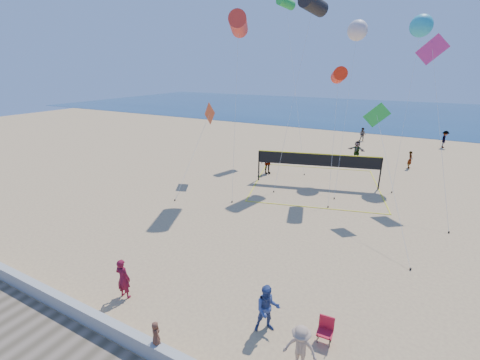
% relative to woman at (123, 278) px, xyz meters
% --- Properties ---
extents(ground, '(120.00, 120.00, 0.00)m').
position_rel_woman_xyz_m(ground, '(3.33, 1.41, -0.82)').
color(ground, tan).
rests_on(ground, ground).
extents(ocean, '(140.00, 50.00, 0.03)m').
position_rel_woman_xyz_m(ocean, '(3.33, 63.41, -0.80)').
color(ocean, navy).
rests_on(ocean, ground).
extents(seawall, '(32.00, 0.30, 0.60)m').
position_rel_woman_xyz_m(seawall, '(3.33, -1.59, -0.52)').
color(seawall, '#AEAEA9').
rests_on(seawall, ground).
extents(woman, '(0.63, 0.45, 1.63)m').
position_rel_woman_xyz_m(woman, '(0.00, 0.00, 0.00)').
color(woman, maroon).
rests_on(woman, ground).
extents(toddler, '(0.43, 0.37, 0.75)m').
position_rel_woman_xyz_m(toddler, '(3.02, -1.53, 0.16)').
color(toddler, brown).
rests_on(toddler, seawall).
extents(bystander_a, '(1.05, 0.99, 1.71)m').
position_rel_woman_xyz_m(bystander_a, '(5.45, 1.06, 0.04)').
color(bystander_a, '#334681').
rests_on(bystander_a, ground).
extents(bystander_b, '(1.03, 0.65, 1.52)m').
position_rel_woman_xyz_m(bystander_b, '(6.88, 0.13, -0.06)').
color(bystander_b, tan).
rests_on(bystander_b, ground).
extents(far_person_0, '(1.07, 1.13, 1.88)m').
position_rel_woman_xyz_m(far_person_0, '(-1.32, 16.50, 0.12)').
color(far_person_0, gray).
rests_on(far_person_0, ground).
extents(far_person_1, '(1.72, 0.92, 1.77)m').
position_rel_woman_xyz_m(far_person_1, '(4.40, 24.52, 0.07)').
color(far_person_1, gray).
rests_on(far_person_1, ground).
extents(far_person_2, '(0.41, 0.58, 1.51)m').
position_rel_woman_xyz_m(far_person_2, '(8.99, 23.73, -0.06)').
color(far_person_2, gray).
rests_on(far_person_2, ground).
extents(far_person_3, '(0.87, 0.73, 1.60)m').
position_rel_woman_xyz_m(far_person_3, '(3.65, 33.18, -0.02)').
color(far_person_3, gray).
rests_on(far_person_3, ground).
extents(far_person_4, '(0.78, 1.24, 1.85)m').
position_rel_woman_xyz_m(far_person_4, '(12.03, 34.04, 0.11)').
color(far_person_4, gray).
rests_on(far_person_4, ground).
extents(camp_chair, '(0.51, 0.62, 0.99)m').
position_rel_woman_xyz_m(camp_chair, '(7.27, 1.51, -0.32)').
color(camp_chair, red).
rests_on(camp_chair, ground).
extents(volleyball_net, '(10.93, 10.83, 2.40)m').
position_rel_woman_xyz_m(volleyball_net, '(2.98, 15.80, 0.82)').
color(volleyball_net, black).
rests_on(volleyball_net, ground).
extents(kite_0, '(2.35, 4.69, 11.66)m').
position_rel_woman_xyz_m(kite_0, '(-2.13, 13.04, 10.11)').
color(kite_0, red).
rests_on(kite_0, ground).
extents(kite_1, '(1.68, 7.09, 13.31)m').
position_rel_woman_xyz_m(kite_1, '(1.06, 18.45, 11.76)').
color(kite_1, black).
rests_on(kite_1, ground).
extents(kite_2, '(1.56, 4.36, 8.40)m').
position_rel_woman_xyz_m(kite_2, '(4.03, 15.19, 7.01)').
color(kite_2, '#FF280D').
rests_on(kite_2, ground).
extents(kite_3, '(1.54, 5.97, 5.87)m').
position_rel_woman_xyz_m(kite_3, '(-5.01, 13.54, 3.97)').
color(kite_3, '#BB4221').
rests_on(kite_3, ground).
extents(kite_4, '(3.55, 5.99, 6.49)m').
position_rel_woman_xyz_m(kite_4, '(7.00, 12.56, 4.58)').
color(kite_4, green).
rests_on(kite_4, ground).
extents(kite_5, '(3.24, 6.26, 10.30)m').
position_rel_woman_xyz_m(kite_5, '(9.14, 17.52, 8.11)').
color(kite_5, '#B92B81').
rests_on(kite_5, ground).
extents(kite_6, '(2.04, 8.74, 11.77)m').
position_rel_woman_xyz_m(kite_6, '(3.81, 21.31, 10.18)').
color(kite_6, silver).
rests_on(kite_6, ground).
extents(kite_7, '(1.96, 6.81, 12.01)m').
position_rel_woman_xyz_m(kite_7, '(8.11, 22.43, 10.39)').
color(kite_7, '#26A2BB').
rests_on(kite_7, ground).
extents(kite_8, '(5.46, 7.57, 14.39)m').
position_rel_woman_xyz_m(kite_8, '(-3.20, 24.03, 13.02)').
color(kite_8, green).
rests_on(kite_8, ground).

